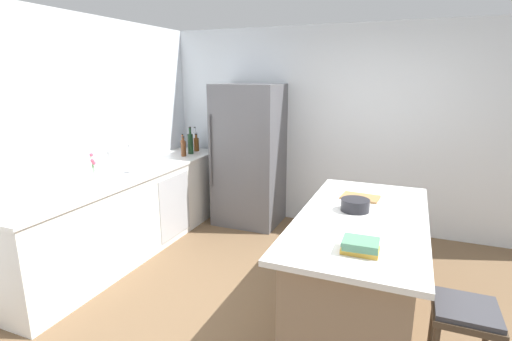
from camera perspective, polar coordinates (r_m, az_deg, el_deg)
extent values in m
plane|color=brown|center=(3.49, 5.32, -20.63)|extent=(7.20, 7.20, 0.00)
cube|color=silver|center=(5.12, 13.07, 5.99)|extent=(6.00, 0.10, 2.60)
cube|color=silver|center=(4.32, -27.13, 3.38)|extent=(0.10, 6.00, 2.60)
cube|color=silver|center=(4.63, -18.07, -6.07)|extent=(0.64, 3.16, 0.90)
cube|color=white|center=(4.50, -18.51, -0.51)|extent=(0.67, 3.19, 0.03)
cube|color=#B2B5BA|center=(4.73, -11.97, -5.22)|extent=(0.01, 0.60, 0.75)
cube|color=#8E755B|center=(3.32, 15.02, -14.26)|extent=(0.80, 1.79, 0.87)
cube|color=white|center=(3.14, 15.54, -6.91)|extent=(0.96, 1.99, 0.04)
cube|color=#56565B|center=(5.13, -1.07, 2.26)|extent=(0.85, 0.69, 1.87)
cylinder|color=#4C4C51|center=(4.96, -6.82, 2.86)|extent=(0.02, 0.02, 0.94)
cylinder|color=#473828|center=(2.93, 24.51, -22.09)|extent=(0.04, 0.04, 0.63)
cube|color=#473828|center=(2.64, 28.78, -18.18)|extent=(0.36, 0.36, 0.04)
cube|color=#38383D|center=(2.62, 28.88, -17.52)|extent=(0.34, 0.34, 0.03)
cylinder|color=silver|center=(4.38, -20.91, -0.75)|extent=(0.05, 0.05, 0.02)
cylinder|color=silver|center=(4.34, -21.08, 1.16)|extent=(0.02, 0.02, 0.28)
cylinder|color=silver|center=(4.28, -20.63, 2.67)|extent=(0.14, 0.02, 0.02)
cylinder|color=silver|center=(4.06, -22.91, -1.26)|extent=(0.08, 0.08, 0.13)
cylinder|color=#4C7F3D|center=(4.04, -23.15, 0.36)|extent=(0.01, 0.03, 0.26)
sphere|color=#DB4C66|center=(4.02, -23.33, 2.15)|extent=(0.04, 0.04, 0.04)
cylinder|color=#4C7F3D|center=(4.03, -23.07, -0.06)|extent=(0.01, 0.01, 0.20)
sphere|color=#DB4C66|center=(4.01, -23.21, 1.35)|extent=(0.04, 0.04, 0.04)
cylinder|color=#4C7F3D|center=(4.03, -22.86, -0.22)|extent=(0.01, 0.03, 0.18)
sphere|color=#DB4C66|center=(4.01, -22.98, 1.03)|extent=(0.04, 0.04, 0.04)
cylinder|color=gray|center=(4.51, -18.13, -0.15)|extent=(0.14, 0.14, 0.01)
cylinder|color=white|center=(4.48, -18.26, 1.54)|extent=(0.11, 0.11, 0.26)
cylinder|color=gray|center=(4.46, -18.40, 3.42)|extent=(0.02, 0.02, 0.04)
cylinder|color=silver|center=(5.66, -9.04, 4.34)|extent=(0.07, 0.07, 0.24)
cylinder|color=silver|center=(5.64, -9.10, 5.92)|extent=(0.03, 0.03, 0.07)
cylinder|color=black|center=(5.63, -9.12, 6.34)|extent=(0.03, 0.03, 0.01)
cylinder|color=brown|center=(5.54, -8.87, 3.83)|extent=(0.07, 0.07, 0.18)
cylinder|color=brown|center=(5.52, -8.92, 5.04)|extent=(0.03, 0.03, 0.05)
cylinder|color=black|center=(5.52, -8.93, 5.37)|extent=(0.03, 0.03, 0.01)
cylinder|color=red|center=(5.49, -9.75, 3.63)|extent=(0.06, 0.06, 0.17)
cylinder|color=red|center=(5.47, -9.80, 4.78)|extent=(0.02, 0.02, 0.05)
cylinder|color=black|center=(5.47, -9.81, 5.10)|extent=(0.02, 0.02, 0.01)
cylinder|color=#19381E|center=(5.35, -9.73, 3.92)|extent=(0.07, 0.07, 0.27)
cylinder|color=#19381E|center=(5.33, -9.81, 5.82)|extent=(0.03, 0.03, 0.08)
cylinder|color=black|center=(5.32, -9.83, 6.34)|extent=(0.03, 0.03, 0.01)
cylinder|color=#994C23|center=(5.33, -10.84, 3.39)|extent=(0.06, 0.06, 0.19)
cylinder|color=#994C23|center=(5.31, -10.90, 4.83)|extent=(0.02, 0.02, 0.08)
cylinder|color=black|center=(5.30, -10.92, 5.30)|extent=(0.03, 0.03, 0.01)
cylinder|color=#5B3319|center=(5.21, -10.75, 3.21)|extent=(0.07, 0.07, 0.20)
cylinder|color=#5B3319|center=(5.19, -10.82, 4.60)|extent=(0.03, 0.03, 0.05)
cylinder|color=black|center=(5.19, -10.83, 4.95)|extent=(0.03, 0.03, 0.01)
cube|color=gold|center=(2.52, 15.24, -11.34)|extent=(0.23, 0.16, 0.03)
cube|color=#4C7F60|center=(2.50, 15.28, -10.76)|extent=(0.22, 0.18, 0.02)
cube|color=#4C7F60|center=(2.49, 15.32, -10.23)|extent=(0.22, 0.18, 0.03)
cylinder|color=black|center=(3.22, 14.55, -5.00)|extent=(0.23, 0.23, 0.10)
cube|color=#9E7042|center=(3.56, 15.26, -3.86)|extent=(0.34, 0.25, 0.02)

